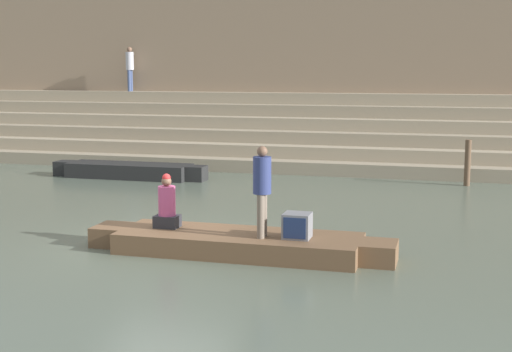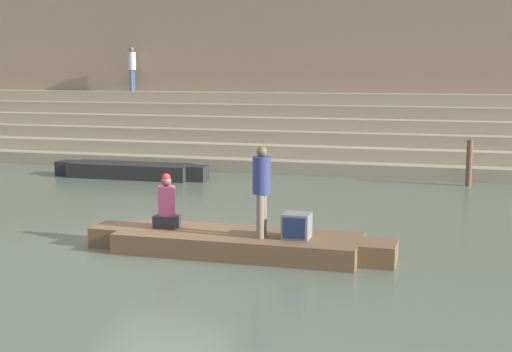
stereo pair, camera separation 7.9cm
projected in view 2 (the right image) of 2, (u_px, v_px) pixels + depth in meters
The scene contains 10 objects.
ground_plane at pixel (163, 243), 13.99m from camera, with size 120.00×120.00×0.00m, color #566051.
ghat_steps at pixel (298, 139), 25.57m from camera, with size 36.00×4.37×2.50m.
back_wall at pixel (311, 67), 27.25m from camera, with size 34.20×1.28×6.94m.
rowboat_main at pixel (238, 243), 13.22m from camera, with size 5.79×1.57×0.38m.
person_standing at pixel (262, 185), 12.74m from camera, with size 0.33×0.33×1.66m.
person_rowing at pixel (167, 206), 13.63m from camera, with size 0.46×0.36×1.04m.
tv_set at pixel (297, 226), 12.78m from camera, with size 0.48×0.46×0.46m.
moored_boat_shore at pixel (131, 170), 22.36m from camera, with size 5.04×1.11×0.45m.
mooring_post at pixel (469, 163), 20.74m from camera, with size 0.18×0.18×1.35m, color brown.
person_on_steps at pixel (132, 66), 28.22m from camera, with size 0.31×0.31×1.74m.
Camera 2 is at (5.48, -12.62, 3.41)m, focal length 50.00 mm.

